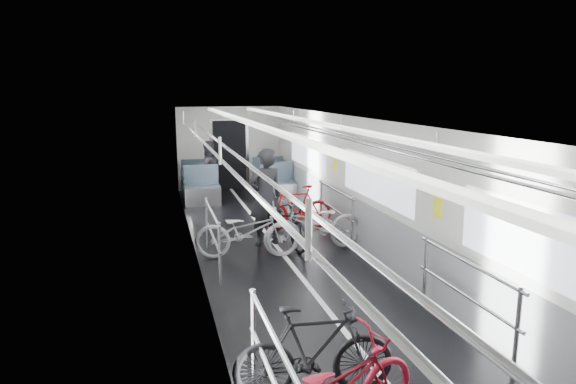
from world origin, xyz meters
name	(u,v)px	position (x,y,z in m)	size (l,w,h in m)	color
car_shell	(268,181)	(0.00, 1.78, 1.13)	(3.02, 14.01, 2.41)	black
bike_left_mid	(314,351)	(-0.77, -3.66, 0.47)	(0.44, 1.56, 0.94)	black
bike_left_far	(247,231)	(-0.64, 0.60, 0.47)	(0.62, 1.79, 0.94)	#AEADB2
bike_right_mid	(316,225)	(0.61, 0.60, 0.50)	(0.66, 1.89, 0.99)	#99999D
bike_right_far	(296,208)	(0.67, 2.10, 0.47)	(0.44, 1.57, 0.94)	#B01516
bike_aisle	(285,222)	(0.18, 1.14, 0.45)	(0.60, 1.73, 0.91)	black
person_standing	(266,197)	(-0.17, 1.24, 0.92)	(0.67, 0.44, 1.84)	black
person_seated	(208,171)	(-0.79, 5.55, 0.79)	(0.76, 0.59, 1.57)	#29252C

